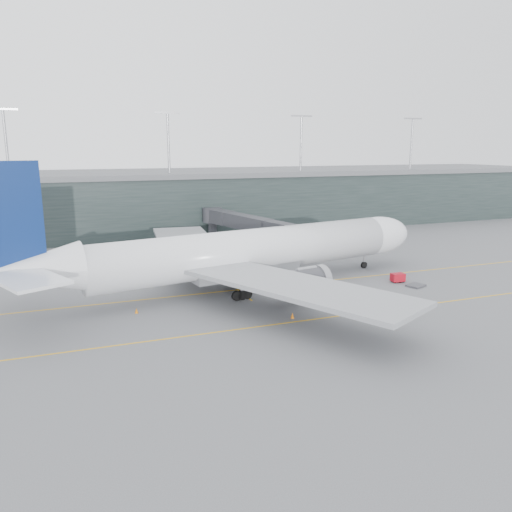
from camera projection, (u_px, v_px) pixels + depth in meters
name	position (u px, v px, depth m)	size (l,w,h in m)	color
ground	(200.00, 286.00, 78.09)	(320.00, 320.00, 0.00)	#535357
taxiline_a	(207.00, 293.00, 74.43)	(160.00, 0.25, 0.02)	gold
taxiline_b	(241.00, 329.00, 59.80)	(160.00, 0.25, 0.02)	gold
taxiline_lead_main	(200.00, 258.00, 98.10)	(0.25, 60.00, 0.02)	gold
terminal	(144.00, 201.00, 129.50)	(240.00, 36.00, 29.00)	#1D2827
main_aircraft	(247.00, 252.00, 76.29)	(70.41, 65.32, 19.81)	white
jet_bridge	(251.00, 222.00, 106.96)	(15.28, 47.86, 7.40)	#2F3035
gse_cart	(398.00, 277.00, 80.26)	(2.21, 1.48, 1.45)	#A60B1A
baggage_dolly	(416.00, 285.00, 77.94)	(2.69, 2.16, 0.27)	#39383E
uld_a	(161.00, 268.00, 86.42)	(2.17, 1.93, 1.66)	#3E3E43
uld_b	(168.00, 266.00, 86.94)	(2.55, 2.33, 1.89)	#3E3E43
uld_c	(186.00, 264.00, 88.20)	(2.63, 2.37, 1.97)	#3E3E43
cone_nose	(400.00, 274.00, 84.49)	(0.43, 0.43, 0.69)	#F25C0D
cone_wing_stbd	(292.00, 315.00, 63.44)	(0.47, 0.47, 0.75)	#CD630B
cone_wing_port	(240.00, 263.00, 92.17)	(0.42, 0.42, 0.67)	orange
cone_tail	(136.00, 311.00, 65.37)	(0.45, 0.45, 0.71)	#CE6D0B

